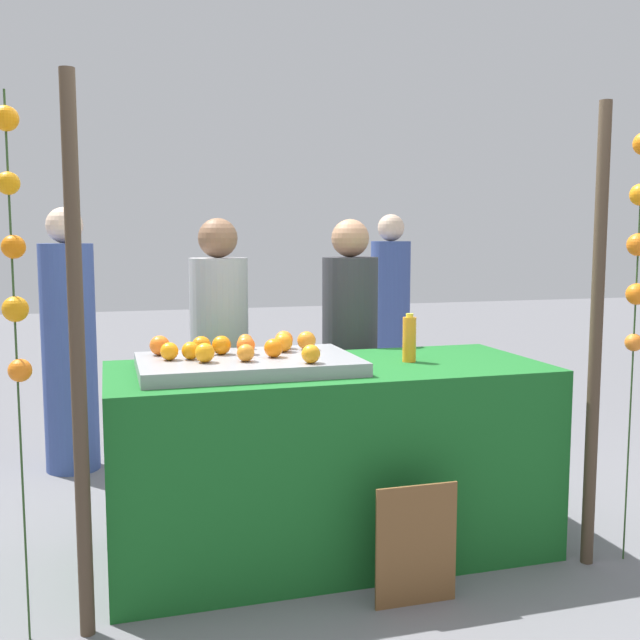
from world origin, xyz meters
TOP-DOWN VIEW (x-y plane):
  - ground_plane at (0.00, 0.00)m, footprint 24.00×24.00m
  - stall_counter at (0.00, 0.00)m, footprint 2.04×0.88m
  - orange_tray at (-0.39, -0.02)m, footprint 0.97×0.62m
  - orange_0 at (-0.49, 0.10)m, footprint 0.09×0.09m
  - orange_1 at (-0.38, 0.07)m, footprint 0.09×0.09m
  - orange_2 at (-0.58, 0.11)m, footprint 0.09×0.09m
  - orange_3 at (-0.42, -0.12)m, footprint 0.08×0.08m
  - orange_4 at (-0.28, -0.05)m, footprint 0.09×0.09m
  - orange_5 at (-0.17, 0.19)m, footprint 0.09×0.09m
  - orange_6 at (-0.20, 0.10)m, footprint 0.09×0.09m
  - orange_7 at (-0.73, 0.01)m, footprint 0.08×0.08m
  - orange_8 at (-0.16, -0.25)m, footprint 0.08×0.08m
  - orange_9 at (-0.35, 0.24)m, footprint 0.07×0.07m
  - orange_10 at (-0.64, 0.00)m, footprint 0.08×0.08m
  - orange_11 at (-0.77, 0.16)m, footprint 0.09×0.09m
  - orange_12 at (-0.59, -0.10)m, footprint 0.09×0.09m
  - orange_13 at (-0.07, 0.13)m, footprint 0.09×0.09m
  - juice_bottle at (0.41, -0.00)m, footprint 0.07×0.07m
  - chalkboard_sign at (0.18, -0.61)m, footprint 0.35×0.03m
  - vendor_left at (-0.40, 0.75)m, footprint 0.32×0.32m
  - vendor_right at (0.35, 0.73)m, footprint 0.32×0.32m
  - crowd_person_0 at (1.34, 2.60)m, footprint 0.34×0.34m
  - crowd_person_1 at (-1.23, 1.64)m, footprint 0.34×0.34m
  - canopy_post_left at (-1.10, -0.48)m, footprint 0.06×0.06m
  - canopy_post_right at (1.10, -0.48)m, footprint 0.06×0.06m
  - garland_strand_left at (-1.31, -0.46)m, footprint 0.09×0.10m
  - garland_strand_right at (1.29, -0.50)m, footprint 0.11×0.11m

SIDE VIEW (x-z plane):
  - ground_plane at x=0.00m, z-range 0.00..0.00m
  - chalkboard_sign at x=0.18m, z-range -0.01..0.50m
  - stall_counter at x=0.00m, z-range 0.00..0.90m
  - vendor_right at x=0.35m, z-range -0.05..1.54m
  - vendor_left at x=-0.40m, z-range -0.06..1.54m
  - crowd_person_1 at x=-1.23m, z-range -0.06..1.62m
  - crowd_person_0 at x=1.34m, z-range -0.06..1.63m
  - orange_tray at x=-0.39m, z-range 0.90..0.96m
  - orange_9 at x=-0.35m, z-range 0.96..1.03m
  - orange_3 at x=-0.42m, z-range 0.96..1.03m
  - orange_7 at x=-0.73m, z-range 0.96..1.03m
  - orange_10 at x=-0.64m, z-range 0.96..1.04m
  - orange_8 at x=-0.16m, z-range 0.96..1.04m
  - orange_4 at x=-0.28m, z-range 0.96..1.04m
  - orange_1 at x=-0.38m, z-range 0.96..1.04m
  - orange_12 at x=-0.59m, z-range 0.96..1.04m
  - orange_5 at x=-0.17m, z-range 0.96..1.04m
  - orange_2 at x=-0.58m, z-range 0.96..1.04m
  - orange_6 at x=-0.20m, z-range 0.96..1.04m
  - orange_0 at x=-0.49m, z-range 0.96..1.04m
  - orange_13 at x=-0.07m, z-range 0.96..1.04m
  - orange_11 at x=-0.77m, z-range 0.96..1.05m
  - juice_bottle at x=0.41m, z-range 0.89..1.12m
  - canopy_post_left at x=-1.10m, z-range 0.00..2.08m
  - canopy_post_right at x=1.10m, z-range 0.00..2.08m
  - garland_strand_left at x=-1.31m, z-range 0.44..2.44m
  - garland_strand_right at x=1.29m, z-range 0.50..2.50m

